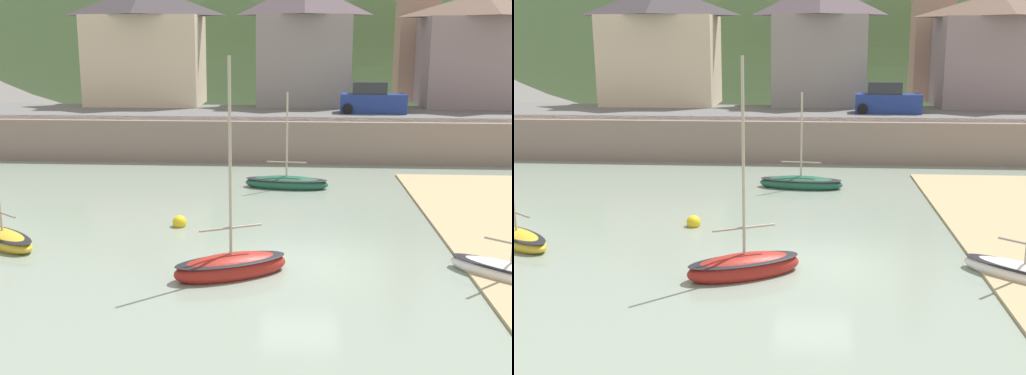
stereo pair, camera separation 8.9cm
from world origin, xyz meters
The scene contains 11 objects.
quay_seawall centered at (0.00, 17.50, 1.36)m, with size 48.00×9.40×2.40m.
hillside_backdrop centered at (-0.24, 55.20, 7.93)m, with size 80.00×44.00×22.65m.
waterfront_building_left centered at (-10.91, 25.20, 6.60)m, with size 8.19×5.27×8.24m.
waterfront_building_centre centered at (0.25, 25.20, 6.68)m, with size 6.68×4.42×8.37m.
waterfront_building_right centered at (12.24, 25.20, 6.29)m, with size 8.05×5.71×7.66m.
rowboat_small_beached centered at (6.11, -1.24, 0.24)m, with size 3.48×3.10×3.88m.
sailboat_white_hull centered at (-0.62, 9.97, 0.25)m, with size 4.07×1.61×4.69m.
motorboat_with_cabin centered at (-10.15, 0.89, 0.24)m, with size 3.34×2.88×4.22m.
dinghy_open_wooden centered at (-2.06, -1.40, 0.31)m, with size 3.67×2.58×6.61m.
parked_car_near_slipway centered at (4.57, 20.70, 3.20)m, with size 4.19×1.93×1.95m.
mooring_buoy centered at (-4.53, 3.44, 0.16)m, with size 0.54×0.54×0.54m.
Camera 1 is at (-0.20, -18.38, 6.78)m, focal length 42.85 mm.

